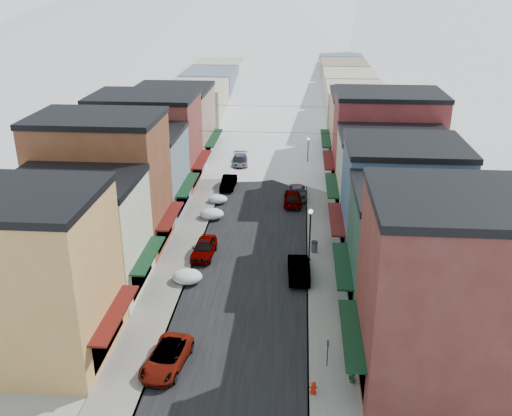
% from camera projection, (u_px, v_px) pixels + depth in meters
% --- Properties ---
extents(ground, '(600.00, 600.00, 0.00)m').
position_uv_depth(ground, '(224.00, 402.00, 34.07)').
color(ground, gray).
rests_on(ground, ground).
extents(road, '(10.00, 160.00, 0.01)m').
position_uv_depth(road, '(274.00, 139.00, 89.49)').
color(road, black).
rests_on(road, ground).
extents(sidewalk_left, '(3.20, 160.00, 0.15)m').
position_uv_depth(sidewalk_left, '(232.00, 137.00, 89.94)').
color(sidewalk_left, gray).
rests_on(sidewalk_left, ground).
extents(sidewalk_right, '(3.20, 160.00, 0.15)m').
position_uv_depth(sidewalk_right, '(316.00, 139.00, 88.98)').
color(sidewalk_right, gray).
rests_on(sidewalk_right, ground).
extents(curb_left, '(0.10, 160.00, 0.15)m').
position_uv_depth(curb_left, '(242.00, 138.00, 89.83)').
color(curb_left, slate).
rests_on(curb_left, ground).
extents(curb_right, '(0.10, 160.00, 0.15)m').
position_uv_depth(curb_right, '(306.00, 139.00, 89.09)').
color(curb_right, slate).
rests_on(curb_right, ground).
extents(bldg_l_yellow, '(11.30, 8.70, 11.50)m').
position_uv_depth(bldg_l_yellow, '(26.00, 276.00, 36.56)').
color(bldg_l_yellow, '#DB9F50').
rests_on(bldg_l_yellow, ground).
extents(bldg_l_cream, '(11.30, 8.20, 9.50)m').
position_uv_depth(bldg_l_cream, '(77.00, 235.00, 44.79)').
color(bldg_l_cream, beige).
rests_on(bldg_l_cream, ground).
extents(bldg_l_brick_near, '(12.30, 8.20, 12.50)m').
position_uv_depth(bldg_l_brick_near, '(102.00, 183.00, 51.65)').
color(bldg_l_brick_near, brown).
rests_on(bldg_l_brick_near, ground).
extents(bldg_l_grayblue, '(11.30, 9.20, 9.00)m').
position_uv_depth(bldg_l_grayblue, '(135.00, 172.00, 60.12)').
color(bldg_l_grayblue, gray).
rests_on(bldg_l_grayblue, ground).
extents(bldg_l_brick_far, '(13.30, 9.20, 11.00)m').
position_uv_depth(bldg_l_brick_far, '(147.00, 140.00, 68.13)').
color(bldg_l_brick_far, maroon).
rests_on(bldg_l_brick_far, ground).
extents(bldg_l_tan, '(11.30, 11.20, 10.00)m').
position_uv_depth(bldg_l_tan, '(173.00, 124.00, 77.48)').
color(bldg_l_tan, '#9E7F67').
rests_on(bldg_l_tan, ground).
extents(bldg_r_brick_near, '(12.30, 9.20, 12.50)m').
position_uv_depth(bldg_r_brick_near, '(459.00, 294.00, 33.49)').
color(bldg_r_brick_near, maroon).
rests_on(bldg_r_brick_near, ground).
extents(bldg_r_green, '(11.30, 9.20, 9.50)m').
position_uv_depth(bldg_r_green, '(419.00, 249.00, 42.40)').
color(bldg_r_green, '#1E3E32').
rests_on(bldg_r_green, ground).
extents(bldg_r_blue, '(11.30, 9.20, 10.50)m').
position_uv_depth(bldg_r_blue, '(401.00, 200.00, 50.53)').
color(bldg_r_blue, '#334E74').
rests_on(bldg_r_blue, ground).
extents(bldg_r_cream, '(12.30, 9.20, 9.00)m').
position_uv_depth(bldg_r_cream, '(392.00, 175.00, 59.09)').
color(bldg_r_cream, '#BDB698').
rests_on(bldg_r_cream, ground).
extents(bldg_r_brick_far, '(13.30, 9.20, 11.50)m').
position_uv_depth(bldg_r_brick_far, '(386.00, 140.00, 66.89)').
color(bldg_r_brick_far, maroon).
rests_on(bldg_r_brick_far, ground).
extents(bldg_r_tan, '(11.30, 11.20, 9.50)m').
position_uv_depth(bldg_r_tan, '(368.00, 128.00, 76.58)').
color(bldg_r_tan, tan).
rests_on(bldg_r_tan, ground).
extents(distant_blocks, '(34.00, 55.00, 8.00)m').
position_uv_depth(distant_blocks, '(280.00, 87.00, 109.23)').
color(distant_blocks, gray).
rests_on(distant_blocks, ground).
extents(overhead_cables, '(16.40, 15.04, 0.04)m').
position_uv_depth(overhead_cables, '(270.00, 118.00, 75.61)').
color(overhead_cables, black).
rests_on(overhead_cables, ground).
extents(car_white_suv, '(3.02, 5.34, 1.41)m').
position_uv_depth(car_white_suv, '(167.00, 358.00, 36.88)').
color(car_white_suv, silver).
rests_on(car_white_suv, ground).
extents(car_silver_sedan, '(2.07, 4.73, 1.59)m').
position_uv_depth(car_silver_sedan, '(204.00, 248.00, 51.60)').
color(car_silver_sedan, '#AEB1B6').
rests_on(car_silver_sedan, ground).
extents(car_dark_hatch, '(1.67, 4.43, 1.45)m').
position_uv_depth(car_dark_hatch, '(229.00, 182.00, 68.31)').
color(car_dark_hatch, black).
rests_on(car_dark_hatch, ground).
extents(car_silver_wagon, '(2.56, 5.48, 1.55)m').
position_uv_depth(car_silver_wagon, '(240.00, 162.00, 75.85)').
color(car_silver_wagon, '#9EA0A5').
rests_on(car_silver_wagon, ground).
extents(car_green_sedan, '(2.02, 5.12, 1.66)m').
position_uv_depth(car_green_sedan, '(299.00, 268.00, 47.95)').
color(car_green_sedan, black).
rests_on(car_green_sedan, ground).
extents(car_gray_suv, '(2.00, 4.93, 1.68)m').
position_uv_depth(car_gray_suv, '(293.00, 197.00, 63.45)').
color(car_gray_suv, gray).
rests_on(car_gray_suv, ground).
extents(car_black_sedan, '(2.38, 5.26, 1.50)m').
position_uv_depth(car_black_sedan, '(297.00, 191.00, 65.53)').
color(car_black_sedan, black).
rests_on(car_black_sedan, ground).
extents(car_lane_silver, '(2.24, 4.56, 1.50)m').
position_uv_depth(car_lane_silver, '(262.00, 141.00, 85.54)').
color(car_lane_silver, '#9B9DA3').
rests_on(car_lane_silver, ground).
extents(car_lane_white, '(2.67, 5.49, 1.50)m').
position_uv_depth(car_lane_white, '(278.00, 129.00, 92.01)').
color(car_lane_white, silver).
rests_on(car_lane_white, ground).
extents(fire_hydrant, '(0.50, 0.38, 0.85)m').
position_uv_depth(fire_hydrant, '(313.00, 388.00, 34.40)').
color(fire_hydrant, red).
rests_on(fire_hydrant, sidewalk_right).
extents(parking_sign, '(0.12, 0.26, 2.02)m').
position_uv_depth(parking_sign, '(328.00, 351.00, 36.52)').
color(parking_sign, black).
rests_on(parking_sign, sidewalk_right).
extents(trash_can, '(0.61, 0.61, 1.04)m').
position_uv_depth(trash_can, '(314.00, 247.00, 52.11)').
color(trash_can, '#5A5D5F').
rests_on(trash_can, sidewalk_right).
extents(streetlamp_near, '(0.41, 0.41, 4.89)m').
position_uv_depth(streetlamp_near, '(310.00, 228.00, 49.65)').
color(streetlamp_near, black).
rests_on(streetlamp_near, sidewalk_right).
extents(streetlamp_far, '(0.33, 0.33, 4.02)m').
position_uv_depth(streetlamp_far, '(308.00, 149.00, 74.70)').
color(streetlamp_far, black).
rests_on(streetlamp_far, sidewalk_right).
extents(planter_near, '(0.57, 0.52, 0.56)m').
position_uv_depth(planter_near, '(352.00, 376.00, 35.58)').
color(planter_near, '#316D31').
rests_on(planter_near, sidewalk_right).
extents(planter_far, '(0.46, 0.46, 0.67)m').
position_uv_depth(planter_far, '(352.00, 378.00, 35.37)').
color(planter_far, '#2C612E').
rests_on(planter_far, sidewalk_right).
extents(snow_pile_near, '(2.49, 2.74, 1.06)m').
position_uv_depth(snow_pile_near, '(188.00, 276.00, 47.31)').
color(snow_pile_near, white).
rests_on(snow_pile_near, ground).
extents(snow_pile_mid, '(2.51, 2.74, 1.06)m').
position_uv_depth(snow_pile_mid, '(212.00, 214.00, 59.83)').
color(snow_pile_mid, white).
rests_on(snow_pile_mid, ground).
extents(snow_pile_far, '(2.14, 2.52, 0.91)m').
position_uv_depth(snow_pile_far, '(218.00, 199.00, 63.99)').
color(snow_pile_far, white).
rests_on(snow_pile_far, ground).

